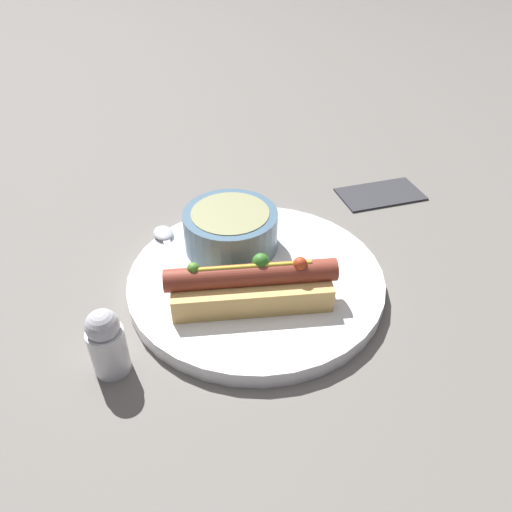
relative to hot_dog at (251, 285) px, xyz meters
The scene contains 7 objects.
ground_plane 0.06m from the hot_dog, 103.67° to the left, with size 4.00×4.00×0.00m, color slate.
dinner_plate 0.05m from the hot_dog, 103.67° to the left, with size 0.29×0.29×0.02m.
hot_dog is the anchor object (origin of this frame).
soup_bowl 0.10m from the hot_dog, 124.61° to the left, with size 0.11×0.11×0.05m.
spoon 0.14m from the hot_dog, 158.51° to the left, with size 0.13×0.14×0.01m.
napkin 0.32m from the hot_dog, 72.61° to the left, with size 0.14×0.13×0.01m.
salt_shaker 0.16m from the hot_dog, 130.00° to the right, with size 0.04×0.04×0.08m.
Camera 1 is at (0.15, -0.42, 0.39)m, focal length 35.00 mm.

